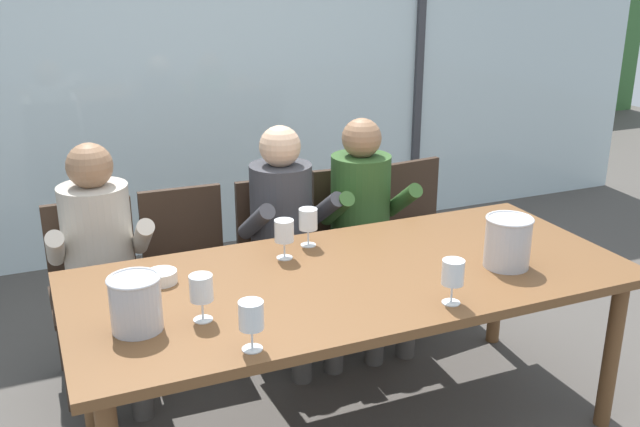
{
  "coord_description": "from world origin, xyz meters",
  "views": [
    {
      "loc": [
        -1.18,
        -2.42,
        1.96
      ],
      "look_at": [
        0.0,
        0.35,
        0.9
      ],
      "focal_mm": 40.24,
      "sensor_mm": 36.0,
      "label": 1
    }
  ],
  "objects_px": {
    "chair_near_curtain": "(96,279)",
    "person_olive_shirt": "(366,216)",
    "tasting_bowl": "(162,277)",
    "chair_near_window_right": "(417,227)",
    "ice_bucket_primary": "(136,303)",
    "ice_bucket_secondary": "(508,241)",
    "dining_table": "(353,289)",
    "chair_right_of_center": "(354,236)",
    "chair_left_of_center": "(188,262)",
    "wine_glass_spare_empty": "(284,233)",
    "wine_glass_center_pour": "(201,290)",
    "chair_center": "(281,250)",
    "person_charcoal_jacket": "(287,228)",
    "wine_glass_by_left_taster": "(453,274)",
    "wine_glass_by_right_taster": "(308,221)",
    "person_beige_jumper": "(101,255)",
    "wine_glass_near_bucket": "(251,317)"
  },
  "relations": [
    {
      "from": "chair_near_curtain",
      "to": "person_beige_jumper",
      "type": "distance_m",
      "value": 0.22
    },
    {
      "from": "chair_near_window_right",
      "to": "wine_glass_by_left_taster",
      "type": "height_order",
      "value": "wine_glass_by_left_taster"
    },
    {
      "from": "person_beige_jumper",
      "to": "chair_left_of_center",
      "type": "bearing_deg",
      "value": 21.26
    },
    {
      "from": "chair_near_curtain",
      "to": "chair_right_of_center",
      "type": "distance_m",
      "value": 1.4
    },
    {
      "from": "wine_glass_by_left_taster",
      "to": "person_olive_shirt",
      "type": "bearing_deg",
      "value": 78.89
    },
    {
      "from": "ice_bucket_secondary",
      "to": "ice_bucket_primary",
      "type": "bearing_deg",
      "value": 178.08
    },
    {
      "from": "dining_table",
      "to": "chair_left_of_center",
      "type": "height_order",
      "value": "chair_left_of_center"
    },
    {
      "from": "chair_near_curtain",
      "to": "tasting_bowl",
      "type": "xyz_separation_m",
      "value": [
        0.2,
        -0.69,
        0.26
      ]
    },
    {
      "from": "chair_near_curtain",
      "to": "person_olive_shirt",
      "type": "distance_m",
      "value": 1.41
    },
    {
      "from": "chair_near_window_right",
      "to": "wine_glass_by_right_taster",
      "type": "distance_m",
      "value": 1.13
    },
    {
      "from": "chair_near_window_right",
      "to": "wine_glass_center_pour",
      "type": "height_order",
      "value": "wine_glass_center_pour"
    },
    {
      "from": "chair_near_window_right",
      "to": "wine_glass_by_left_taster",
      "type": "relative_size",
      "value": 5.04
    },
    {
      "from": "wine_glass_by_left_taster",
      "to": "chair_near_curtain",
      "type": "bearing_deg",
      "value": 131.79
    },
    {
      "from": "person_beige_jumper",
      "to": "person_olive_shirt",
      "type": "relative_size",
      "value": 1.0
    },
    {
      "from": "wine_glass_center_pour",
      "to": "ice_bucket_primary",
      "type": "bearing_deg",
      "value": 174.33
    },
    {
      "from": "dining_table",
      "to": "tasting_bowl",
      "type": "height_order",
      "value": "tasting_bowl"
    },
    {
      "from": "ice_bucket_secondary",
      "to": "tasting_bowl",
      "type": "height_order",
      "value": "ice_bucket_secondary"
    },
    {
      "from": "wine_glass_by_left_taster",
      "to": "wine_glass_by_right_taster",
      "type": "relative_size",
      "value": 1.0
    },
    {
      "from": "tasting_bowl",
      "to": "person_olive_shirt",
      "type": "bearing_deg",
      "value": 25.08
    },
    {
      "from": "person_olive_shirt",
      "to": "wine_glass_by_right_taster",
      "type": "bearing_deg",
      "value": -138.55
    },
    {
      "from": "ice_bucket_primary",
      "to": "wine_glass_by_left_taster",
      "type": "xyz_separation_m",
      "value": [
        1.12,
        -0.26,
        0.02
      ]
    },
    {
      "from": "chair_center",
      "to": "person_charcoal_jacket",
      "type": "bearing_deg",
      "value": -91.87
    },
    {
      "from": "chair_left_of_center",
      "to": "wine_glass_near_bucket",
      "type": "bearing_deg",
      "value": -91.8
    },
    {
      "from": "chair_near_window_right",
      "to": "chair_near_curtain",
      "type": "bearing_deg",
      "value": 173.96
    },
    {
      "from": "chair_left_of_center",
      "to": "ice_bucket_primary",
      "type": "xyz_separation_m",
      "value": [
        -0.41,
        -1.07,
        0.34
      ]
    },
    {
      "from": "chair_right_of_center",
      "to": "wine_glass_near_bucket",
      "type": "relative_size",
      "value": 5.04
    },
    {
      "from": "person_charcoal_jacket",
      "to": "wine_glass_by_left_taster",
      "type": "xyz_separation_m",
      "value": [
        0.22,
        -1.16,
        0.19
      ]
    },
    {
      "from": "chair_right_of_center",
      "to": "ice_bucket_secondary",
      "type": "relative_size",
      "value": 4.04
    },
    {
      "from": "person_charcoal_jacket",
      "to": "wine_glass_by_right_taster",
      "type": "bearing_deg",
      "value": -103.11
    },
    {
      "from": "ice_bucket_secondary",
      "to": "wine_glass_center_pour",
      "type": "xyz_separation_m",
      "value": [
        -1.29,
        0.03,
        0.01
      ]
    },
    {
      "from": "person_charcoal_jacket",
      "to": "wine_glass_by_left_taster",
      "type": "distance_m",
      "value": 1.2
    },
    {
      "from": "chair_right_of_center",
      "to": "person_beige_jumper",
      "type": "bearing_deg",
      "value": -168.84
    },
    {
      "from": "wine_glass_near_bucket",
      "to": "chair_left_of_center",
      "type": "bearing_deg",
      "value": 86.33
    },
    {
      "from": "chair_right_of_center",
      "to": "wine_glass_spare_empty",
      "type": "relative_size",
      "value": 5.04
    },
    {
      "from": "wine_glass_spare_empty",
      "to": "dining_table",
      "type": "bearing_deg",
      "value": -53.16
    },
    {
      "from": "chair_near_curtain",
      "to": "person_charcoal_jacket",
      "type": "relative_size",
      "value": 0.73
    },
    {
      "from": "wine_glass_spare_empty",
      "to": "wine_glass_center_pour",
      "type": "bearing_deg",
      "value": -138.15
    },
    {
      "from": "wine_glass_spare_empty",
      "to": "wine_glass_by_right_taster",
      "type": "bearing_deg",
      "value": 32.52
    },
    {
      "from": "chair_center",
      "to": "wine_glass_by_right_taster",
      "type": "xyz_separation_m",
      "value": [
        -0.06,
        -0.55,
        0.36
      ]
    },
    {
      "from": "dining_table",
      "to": "wine_glass_spare_empty",
      "type": "distance_m",
      "value": 0.38
    },
    {
      "from": "chair_center",
      "to": "wine_glass_by_right_taster",
      "type": "height_order",
      "value": "wine_glass_by_right_taster"
    },
    {
      "from": "chair_near_window_right",
      "to": "ice_bucket_primary",
      "type": "relative_size",
      "value": 4.41
    },
    {
      "from": "dining_table",
      "to": "chair_near_curtain",
      "type": "bearing_deg",
      "value": 135.67
    },
    {
      "from": "wine_glass_center_pour",
      "to": "chair_center",
      "type": "bearing_deg",
      "value": 57.34
    },
    {
      "from": "chair_left_of_center",
      "to": "wine_glass_spare_empty",
      "type": "bearing_deg",
      "value": -65.47
    },
    {
      "from": "chair_right_of_center",
      "to": "ice_bucket_secondary",
      "type": "bearing_deg",
      "value": -77.4
    },
    {
      "from": "ice_bucket_primary",
      "to": "wine_glass_near_bucket",
      "type": "distance_m",
      "value": 0.43
    },
    {
      "from": "wine_glass_spare_empty",
      "to": "chair_near_window_right",
      "type": "bearing_deg",
      "value": 32.07
    },
    {
      "from": "ice_bucket_secondary",
      "to": "dining_table",
      "type": "bearing_deg",
      "value": 164.15
    },
    {
      "from": "chair_left_of_center",
      "to": "wine_glass_by_right_taster",
      "type": "bearing_deg",
      "value": -51.42
    }
  ]
}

